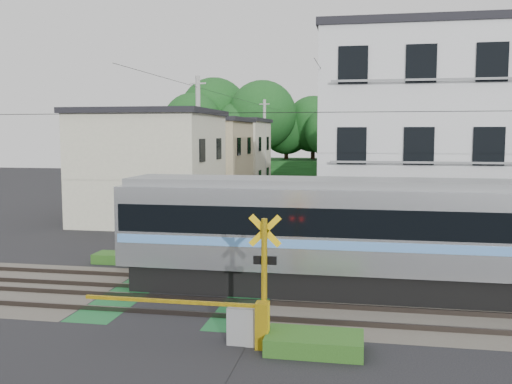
% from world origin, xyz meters
% --- Properties ---
extents(ground, '(120.00, 120.00, 0.00)m').
position_xyz_m(ground, '(0.00, 0.00, 0.00)').
color(ground, black).
extents(track_bed, '(120.00, 120.00, 0.14)m').
position_xyz_m(track_bed, '(0.00, 0.00, 0.04)').
color(track_bed, '#47423A').
rests_on(track_bed, ground).
extents(crossing_signal_near, '(4.74, 0.65, 3.09)m').
position_xyz_m(crossing_signal_near, '(2.59, -3.65, 0.71)').
color(crossing_signal_near, yellow).
rests_on(crossing_signal_near, ground).
extents(crossing_signal_far, '(4.74, 0.65, 3.09)m').
position_xyz_m(crossing_signal_far, '(-2.59, 3.65, 0.71)').
color(crossing_signal_far, yellow).
rests_on(crossing_signal_far, ground).
extents(apartment_block, '(10.20, 8.36, 9.30)m').
position_xyz_m(apartment_block, '(8.50, 9.49, 4.66)').
color(apartment_block, silver).
rests_on(apartment_block, ground).
extents(houses_row, '(22.07, 31.35, 6.80)m').
position_xyz_m(houses_row, '(0.25, 25.92, 3.24)').
color(houses_row, beige).
rests_on(houses_row, ground).
extents(tree_hill, '(40.00, 13.09, 11.62)m').
position_xyz_m(tree_hill, '(0.46, 48.96, 5.73)').
color(tree_hill, '#1A4F1C').
rests_on(tree_hill, ground).
extents(catenary, '(60.00, 5.04, 7.00)m').
position_xyz_m(catenary, '(6.00, 0.03, 3.70)').
color(catenary, '#2D2D33').
rests_on(catenary, ground).
extents(utility_poles, '(7.90, 42.00, 8.00)m').
position_xyz_m(utility_poles, '(-1.05, 23.01, 4.08)').
color(utility_poles, '#A5A5A0').
rests_on(utility_poles, ground).
extents(pedestrian, '(0.79, 0.68, 1.84)m').
position_xyz_m(pedestrian, '(-0.71, 26.24, 0.92)').
color(pedestrian, '#23262C').
rests_on(pedestrian, ground).
extents(weed_patches, '(10.25, 8.80, 0.40)m').
position_xyz_m(weed_patches, '(1.76, -0.09, 0.18)').
color(weed_patches, '#2D5E1E').
rests_on(weed_patches, ground).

